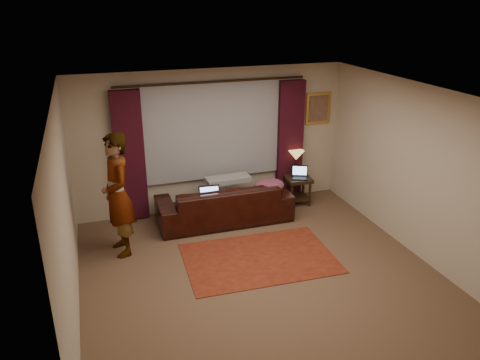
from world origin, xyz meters
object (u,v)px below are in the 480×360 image
tiffany_lamp (296,163)px  person (118,195)px  end_table (298,190)px  laptop_table (300,173)px  sofa (224,196)px  laptop_sofa (210,196)px

tiffany_lamp → person: person is taller
end_table → laptop_table: bearing=-91.6°
sofa → end_table: size_ratio=4.38×
end_table → person: size_ratio=0.28×
laptop_sofa → tiffany_lamp: size_ratio=0.81×
sofa → laptop_table: (1.56, 0.21, 0.17)m
end_table → laptop_table: 0.38m
laptop_table → person: 3.48m
laptop_table → person: size_ratio=0.17×
end_table → laptop_table: (-0.00, -0.05, 0.38)m
sofa → tiffany_lamp: size_ratio=4.88×
laptop_table → sofa: bearing=-149.0°
end_table → person: 3.55m
sofa → person: person is taller
end_table → person: (-3.39, -0.81, 0.70)m
laptop_sofa → tiffany_lamp: (1.87, 0.64, 0.17)m
tiffany_lamp → laptop_table: (-0.01, -0.21, -0.13)m
tiffany_lamp → person: 3.54m
sofa → tiffany_lamp: (1.57, 0.42, 0.30)m
laptop_sofa → end_table: bearing=20.7°
sofa → person: 1.97m
sofa → end_table: (1.56, 0.26, -0.21)m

